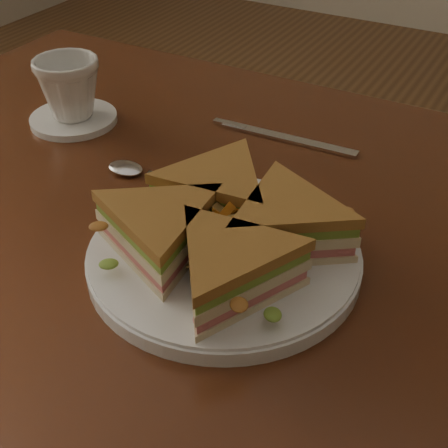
# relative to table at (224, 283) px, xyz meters

# --- Properties ---
(table) EXTENTS (1.20, 0.80, 0.75)m
(table) POSITION_rel_table_xyz_m (0.00, 0.00, 0.00)
(table) COLOR #36180C
(table) RESTS_ON ground
(plate) EXTENTS (0.28, 0.28, 0.02)m
(plate) POSITION_rel_table_xyz_m (0.04, -0.07, 0.11)
(plate) COLOR white
(plate) RESTS_ON table
(sandwich_wedges) EXTENTS (0.32, 0.32, 0.06)m
(sandwich_wedges) POSITION_rel_table_xyz_m (0.04, -0.07, 0.14)
(sandwich_wedges) COLOR beige
(sandwich_wedges) RESTS_ON plate
(crisps_mound) EXTENTS (0.09, 0.09, 0.05)m
(crisps_mound) POSITION_rel_table_xyz_m (0.04, -0.07, 0.14)
(crisps_mound) COLOR #BF6718
(crisps_mound) RESTS_ON plate
(spoon) EXTENTS (0.18, 0.05, 0.01)m
(spoon) POSITION_rel_table_xyz_m (-0.14, 0.03, 0.10)
(spoon) COLOR silver
(spoon) RESTS_ON table
(knife) EXTENTS (0.22, 0.02, 0.00)m
(knife) POSITION_rel_table_xyz_m (-0.03, 0.21, 0.10)
(knife) COLOR silver
(knife) RESTS_ON table
(saucer) EXTENTS (0.13, 0.13, 0.01)m
(saucer) POSITION_rel_table_xyz_m (-0.31, 0.10, 0.10)
(saucer) COLOR white
(saucer) RESTS_ON table
(coffee_cup) EXTENTS (0.11, 0.11, 0.09)m
(coffee_cup) POSITION_rel_table_xyz_m (-0.31, 0.10, 0.15)
(coffee_cup) COLOR white
(coffee_cup) RESTS_ON saucer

